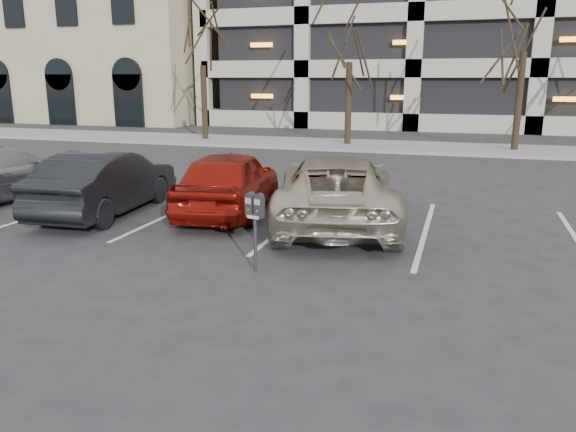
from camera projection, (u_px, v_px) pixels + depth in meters
ground at (331, 260)px, 9.53m from camera, size 140.00×140.00×0.00m
sidewalk at (415, 147)px, 24.33m from camera, size 80.00×4.00×0.12m
stall_lines at (292, 221)px, 12.06m from camera, size 16.90×5.20×0.00m
office_building at (70, 18)px, 43.59m from camera, size 26.00×16.20×15.00m
tree_a at (201, 17)px, 25.88m from camera, size 3.47×3.47×7.90m
tree_b at (351, 8)px, 23.81m from camera, size 3.58×3.58×8.13m
parking_meter at (255, 213)px, 8.73m from camera, size 0.34×0.20×1.25m
suv_silver at (336, 190)px, 11.67m from camera, size 3.50×5.61×1.45m
car_red at (229, 181)px, 12.63m from camera, size 2.34×4.49×1.46m
car_dark at (106, 182)px, 12.62m from camera, size 1.87×4.43×1.42m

